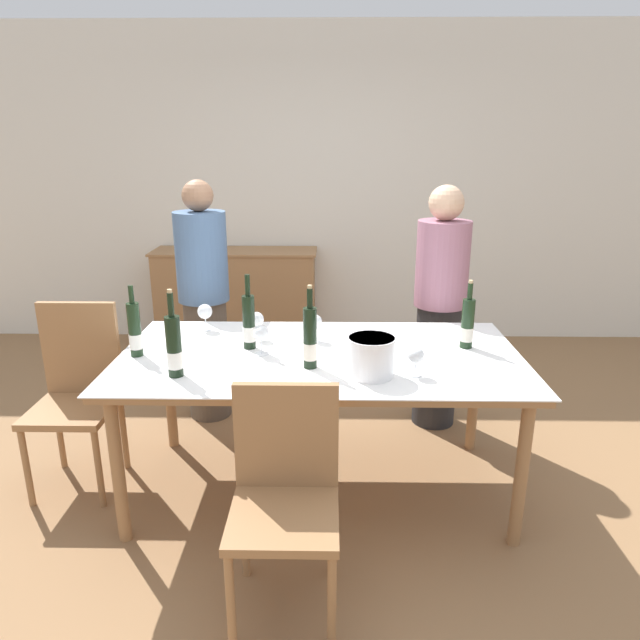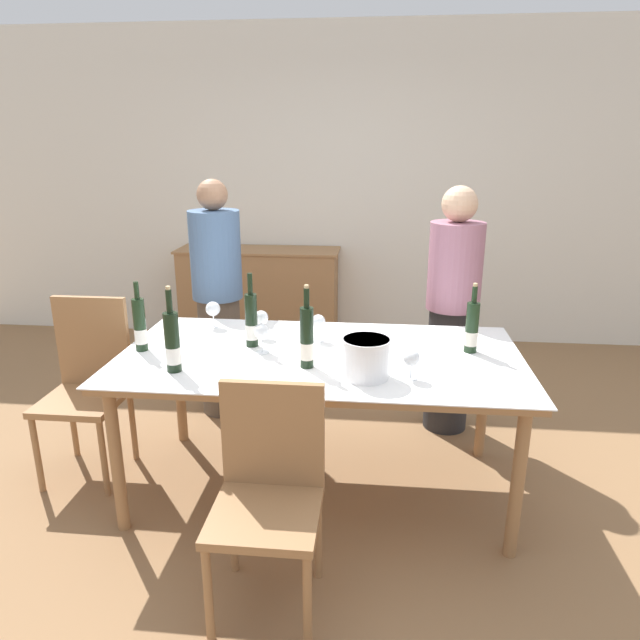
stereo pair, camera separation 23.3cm
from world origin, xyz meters
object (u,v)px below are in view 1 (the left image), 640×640
(wine_bottle_1, at_px, (174,347))
(wine_glass_1, at_px, (257,320))
(wine_glass_3, at_px, (315,323))
(wine_bottle_2, at_px, (249,323))
(wine_glass_0, at_px, (416,356))
(wine_bottle_4, at_px, (467,324))
(wine_glass_4, at_px, (205,312))
(ice_bucket, at_px, (371,355))
(wine_bottle_0, at_px, (310,339))
(person_guest_left, at_px, (439,310))
(person_host, at_px, (204,304))
(chair_left_end, at_px, (77,385))
(wine_bottle_3, at_px, (135,331))
(chair_near_front, at_px, (285,485))
(dining_table, at_px, (320,365))
(sideboard_cabinet, at_px, (237,298))
(wine_glass_2, at_px, (261,334))

(wine_bottle_1, height_order, wine_glass_1, wine_bottle_1)
(wine_bottle_1, relative_size, wine_glass_3, 2.82)
(wine_bottle_2, bearing_deg, wine_glass_0, -23.76)
(wine_bottle_4, xyz_separation_m, wine_glass_3, (-0.79, 0.09, -0.02))
(wine_bottle_4, xyz_separation_m, wine_glass_4, (-1.42, 0.27, -0.02))
(wine_bottle_4, bearing_deg, ice_bucket, -143.44)
(wine_bottle_1, bearing_deg, wine_glass_3, 38.55)
(wine_bottle_0, distance_m, person_guest_left, 1.27)
(wine_glass_3, xyz_separation_m, person_host, (-0.74, 0.67, -0.09))
(chair_left_end, bearing_deg, wine_bottle_0, -12.15)
(wine_bottle_2, relative_size, wine_bottle_3, 1.08)
(wine_bottle_1, bearing_deg, wine_glass_1, 59.21)
(wine_bottle_2, height_order, wine_glass_4, wine_bottle_2)
(wine_glass_0, bearing_deg, wine_glass_1, 147.61)
(chair_left_end, bearing_deg, wine_glass_4, 23.69)
(wine_glass_3, relative_size, chair_left_end, 0.15)
(wine_bottle_3, xyz_separation_m, wine_glass_1, (0.57, 0.27, -0.02))
(wine_glass_1, xyz_separation_m, chair_near_front, (0.22, -0.99, -0.37))
(wine_glass_1, bearing_deg, wine_glass_3, -3.81)
(wine_bottle_0, xyz_separation_m, wine_bottle_4, (0.81, 0.29, -0.02))
(chair_left_end, bearing_deg, wine_bottle_3, -18.72)
(wine_bottle_2, distance_m, chair_near_front, 0.97)
(dining_table, bearing_deg, chair_left_end, 175.94)
(wine_bottle_3, distance_m, chair_left_end, 0.54)
(sideboard_cabinet, relative_size, wine_glass_1, 9.67)
(sideboard_cabinet, distance_m, chair_left_end, 2.30)
(chair_near_front, height_order, person_host, person_host)
(ice_bucket, bearing_deg, wine_bottle_4, 36.56)
(wine_bottle_4, relative_size, wine_glass_4, 2.38)
(wine_bottle_3, height_order, wine_glass_4, wine_bottle_3)
(sideboard_cabinet, bearing_deg, wine_glass_3, -69.99)
(wine_bottle_3, relative_size, chair_left_end, 0.36)
(wine_glass_0, bearing_deg, wine_bottle_3, 170.23)
(wine_bottle_1, xyz_separation_m, chair_left_end, (-0.65, 0.39, -0.36))
(wine_bottle_0, height_order, person_guest_left, person_guest_left)
(wine_glass_2, height_order, chair_near_front, wine_glass_2)
(person_guest_left, bearing_deg, chair_left_end, -161.13)
(wine_bottle_3, relative_size, wine_glass_1, 2.39)
(wine_glass_0, distance_m, chair_left_end, 1.82)
(sideboard_cabinet, xyz_separation_m, chair_near_front, (0.68, -3.09, 0.07))
(wine_bottle_0, bearing_deg, chair_left_end, 167.85)
(wine_bottle_2, bearing_deg, dining_table, -12.67)
(sideboard_cabinet, xyz_separation_m, chair_left_end, (-0.50, -2.24, 0.12))
(wine_glass_2, height_order, wine_glass_3, wine_glass_2)
(wine_glass_3, relative_size, chair_near_front, 0.16)
(sideboard_cabinet, bearing_deg, dining_table, -70.96)
(wine_glass_1, xyz_separation_m, wine_glass_4, (-0.31, 0.15, -0.00))
(wine_bottle_0, relative_size, wine_glass_4, 2.66)
(wine_bottle_0, bearing_deg, wine_bottle_4, 19.90)
(wine_bottle_4, relative_size, wine_glass_0, 2.61)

